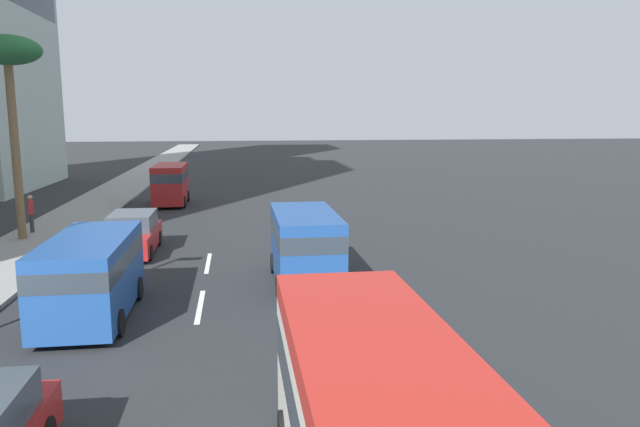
# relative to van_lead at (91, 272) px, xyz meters

# --- Properties ---
(ground_plane) EXTENTS (198.00, 198.00, 0.00)m
(ground_plane) POSITION_rel_van_lead_xyz_m (18.36, -2.96, -1.34)
(ground_plane) COLOR #26282B
(sidewalk_right) EXTENTS (162.00, 3.83, 0.15)m
(sidewalk_right) POSITION_rel_van_lead_xyz_m (18.36, 4.80, -1.27)
(sidewalk_right) COLOR gray
(sidewalk_right) RESTS_ON ground_plane
(lane_stripe_mid) EXTENTS (3.20, 0.16, 0.01)m
(lane_stripe_mid) POSITION_rel_van_lead_xyz_m (0.60, -2.96, -1.34)
(lane_stripe_mid) COLOR silver
(lane_stripe_mid) RESTS_ON ground_plane
(lane_stripe_far) EXTENTS (3.20, 0.16, 0.01)m
(lane_stripe_far) POSITION_rel_van_lead_xyz_m (5.97, -2.96, -1.34)
(lane_stripe_far) COLOR silver
(lane_stripe_far) RESTS_ON ground_plane
(van_lead) EXTENTS (5.26, 2.22, 2.34)m
(van_lead) POSITION_rel_van_lead_xyz_m (0.00, 0.00, 0.00)
(van_lead) COLOR #1E478C
(van_lead) RESTS_ON ground_plane
(minibus_second) EXTENTS (6.15, 2.34, 2.85)m
(minibus_second) POSITION_rel_van_lead_xyz_m (-9.60, -5.92, 0.23)
(minibus_second) COLOR silver
(minibus_second) RESTS_ON ground_plane
(car_third) EXTENTS (4.64, 1.96, 1.67)m
(car_third) POSITION_rel_van_lead_xyz_m (8.23, 0.24, -0.55)
(car_third) COLOR #A51E1E
(car_third) RESTS_ON ground_plane
(van_fourth) EXTENTS (4.87, 2.05, 2.57)m
(van_fourth) POSITION_rel_van_lead_xyz_m (21.92, 0.09, 0.12)
(van_fourth) COLOR #A51E1E
(van_fourth) RESTS_ON ground_plane
(van_sixth) EXTENTS (4.96, 2.21, 2.47)m
(van_sixth) POSITION_rel_van_lead_xyz_m (2.72, -6.41, 0.07)
(van_sixth) COLOR #1E478C
(van_sixth) RESTS_ON ground_plane
(pedestrian_near_lamp) EXTENTS (0.38, 0.33, 1.79)m
(pedestrian_near_lamp) POSITION_rel_van_lead_xyz_m (12.73, 5.67, -0.19)
(pedestrian_near_lamp) COLOR #333338
(pedestrian_near_lamp) RESTS_ON sidewalk_right
(palm_tree) EXTENTS (2.87, 2.87, 9.00)m
(palm_tree) POSITION_rel_van_lead_xyz_m (11.18, 5.61, 6.76)
(palm_tree) COLOR brown
(palm_tree) RESTS_ON sidewalk_right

